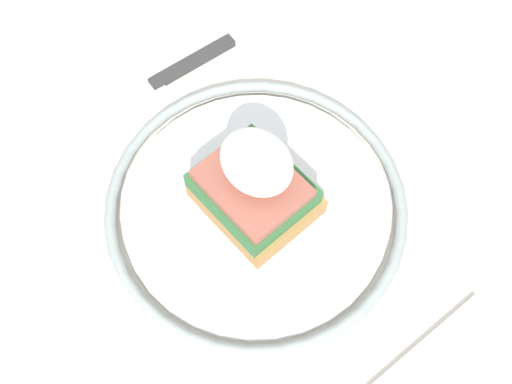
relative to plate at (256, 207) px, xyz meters
name	(u,v)px	position (x,y,z in m)	size (l,w,h in m)	color
ground_plane	(243,370)	(0.02, 0.01, -0.74)	(6.00, 6.00, 0.00)	gray
dining_table	(232,243)	(0.02, 0.01, -0.11)	(1.10, 0.85, 0.73)	beige
plate	(256,207)	(0.00, 0.00, 0.00)	(0.25, 0.25, 0.02)	silver
sandwich	(255,184)	(0.00, 0.00, 0.04)	(0.09, 0.07, 0.08)	#9E703D
fork	(397,370)	(-0.17, 0.01, -0.01)	(0.02, 0.16, 0.00)	silver
knife	(156,84)	(0.16, -0.02, -0.01)	(0.04, 0.20, 0.01)	#2D2D2D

